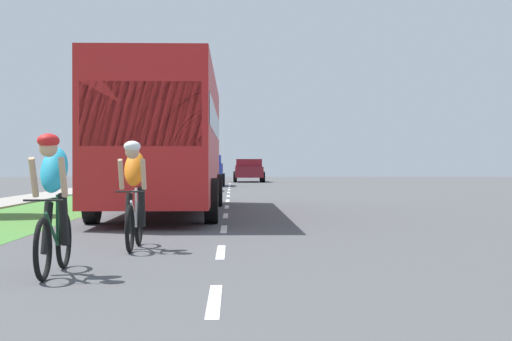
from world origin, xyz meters
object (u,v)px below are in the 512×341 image
object	(u,v)px
bus_red	(167,136)
suv_blue	(206,170)
cyclist_lead	(53,203)
cyclist_trailing	(134,194)
sedan_white	(192,175)
pickup_maroon	(249,170)

from	to	relation	value
bus_red	suv_blue	size ratio (longest dim) A/B	2.47
cyclist_lead	cyclist_trailing	size ratio (longest dim) A/B	1.00
cyclist_trailing	suv_blue	world-z (taller)	suv_blue
cyclist_lead	sedan_white	bearing A→B (deg)	89.81
suv_blue	pickup_maroon	world-z (taller)	suv_blue
cyclist_trailing	bus_red	world-z (taller)	bus_red
cyclist_lead	sedan_white	size ratio (longest dim) A/B	0.40
cyclist_lead	cyclist_trailing	xyz separation A→B (m)	(0.57, 2.68, 0.00)
cyclist_trailing	sedan_white	world-z (taller)	cyclist_trailing
suv_blue	sedan_white	bearing A→B (deg)	-92.50
cyclist_lead	pickup_maroon	distance (m)	48.06
cyclist_trailing	bus_red	size ratio (longest dim) A/B	0.15
bus_red	suv_blue	distance (m)	25.62
cyclist_lead	cyclist_trailing	bearing A→B (deg)	77.94
bus_red	suv_blue	xyz separation A→B (m)	(0.17, 25.60, -1.03)
cyclist_lead	sedan_white	world-z (taller)	cyclist_lead
bus_red	sedan_white	size ratio (longest dim) A/B	2.70
cyclist_lead	pickup_maroon	world-z (taller)	pickup_maroon
cyclist_lead	sedan_white	xyz separation A→B (m)	(0.09, 28.23, -0.04)
cyclist_trailing	suv_blue	bearing A→B (deg)	90.15
suv_blue	pickup_maroon	size ratio (longest dim) A/B	0.92
cyclist_trailing	bus_red	bearing A→B (deg)	91.67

